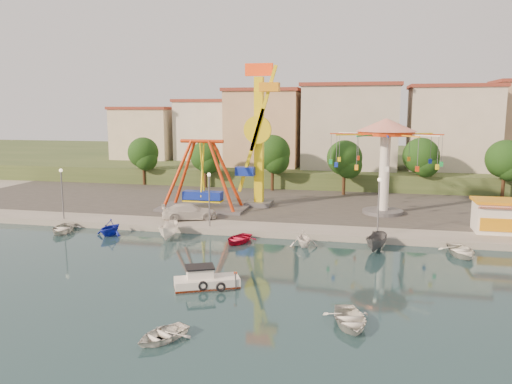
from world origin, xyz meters
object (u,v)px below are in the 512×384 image
(pirate_ship_ride, at_px, (203,177))
(cabin_motorboat, at_px, (205,281))
(wave_swinger, at_px, (385,144))
(kamikaze_tower, at_px, (260,138))
(van, at_px, (189,212))
(rowboat_a, at_px, (350,319))

(pirate_ship_ride, bearing_deg, cabin_motorboat, -71.28)
(pirate_ship_ride, relative_size, wave_swinger, 0.86)
(kamikaze_tower, bearing_deg, van, -123.01)
(rowboat_a, xyz_separation_m, van, (-17.14, 21.41, 1.03))
(pirate_ship_ride, relative_size, rowboat_a, 2.68)
(pirate_ship_ride, height_order, cabin_motorboat, pirate_ship_ride)
(cabin_motorboat, xyz_separation_m, rowboat_a, (9.78, -4.16, -0.02))
(kamikaze_tower, bearing_deg, pirate_ship_ride, -149.93)
(kamikaze_tower, bearing_deg, cabin_motorboat, -86.23)
(kamikaze_tower, distance_m, rowboat_a, 33.25)
(wave_swinger, xyz_separation_m, van, (-19.77, -7.33, -6.78))
(kamikaze_tower, height_order, wave_swinger, kamikaze_tower)
(pirate_ship_ride, relative_size, kamikaze_tower, 0.61)
(van, bearing_deg, rowboat_a, -165.57)
(cabin_motorboat, relative_size, van, 0.83)
(pirate_ship_ride, xyz_separation_m, rowboat_a, (17.41, -26.68, -4.01))
(rowboat_a, bearing_deg, kamikaze_tower, 97.72)
(pirate_ship_ride, relative_size, van, 1.77)
(wave_swinger, bearing_deg, pirate_ship_ride, -174.15)
(cabin_motorboat, bearing_deg, kamikaze_tower, 68.78)
(cabin_motorboat, height_order, rowboat_a, cabin_motorboat)
(wave_swinger, bearing_deg, kamikaze_tower, 174.43)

